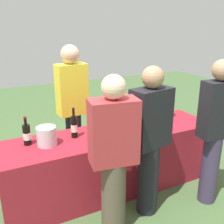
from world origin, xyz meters
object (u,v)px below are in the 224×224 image
at_px(wine_bottle_6, 164,109).
at_px(wine_glass_2, 127,125).
at_px(wine_bottle_5, 141,113).
at_px(guest_0, 113,155).
at_px(wine_glass_0, 98,133).
at_px(wine_glass_1, 109,130).
at_px(wine_bottle_0, 27,135).
at_px(server_pouring, 73,106).
at_px(wine_bottle_4, 123,116).
at_px(wine_bottle_3, 116,121).
at_px(guest_1, 150,139).
at_px(ice_bucket, 47,136).
at_px(wine_bottle_1, 74,127).
at_px(wine_bottle_7, 171,109).
at_px(guest_2, 215,128).
at_px(wine_bottle_2, 103,121).

height_order(wine_bottle_6, wine_glass_2, wine_bottle_6).
xyz_separation_m(wine_bottle_5, guest_0, (-0.79, -0.80, -0.03)).
distance_m(wine_glass_0, wine_glass_1, 0.13).
distance_m(wine_bottle_0, server_pouring, 0.77).
bearing_deg(wine_bottle_4, wine_bottle_3, -143.36).
xyz_separation_m(wine_glass_1, guest_1, (0.26, -0.40, 0.01)).
bearing_deg(wine_glass_2, guest_0, -128.85).
relative_size(wine_bottle_6, ice_bucket, 1.66).
bearing_deg(wine_bottle_4, wine_bottle_1, -171.75).
bearing_deg(server_pouring, wine_bottle_7, 157.07).
relative_size(wine_bottle_1, guest_1, 0.22).
distance_m(wine_bottle_3, guest_1, 0.60).
distance_m(wine_bottle_3, wine_glass_0, 0.39).
relative_size(wine_glass_0, ice_bucket, 0.69).
height_order(wine_glass_2, guest_0, guest_0).
bearing_deg(ice_bucket, wine_bottle_5, 5.97).
bearing_deg(wine_bottle_3, guest_2, -44.38).
relative_size(wine_glass_1, wine_glass_2, 1.03).
height_order(wine_bottle_5, guest_1, guest_1).
bearing_deg(server_pouring, wine_bottle_0, 28.96).
height_order(wine_bottle_7, ice_bucket, wine_bottle_7).
distance_m(wine_bottle_3, ice_bucket, 0.82).
relative_size(wine_glass_0, guest_0, 0.09).
bearing_deg(server_pouring, guest_1, 106.70).
distance_m(wine_bottle_2, guest_0, 0.78).
relative_size(wine_bottle_3, ice_bucket, 1.50).
xyz_separation_m(wine_bottle_2, wine_bottle_4, (0.30, 0.08, -0.01)).
distance_m(wine_bottle_1, server_pouring, 0.49).
bearing_deg(guest_0, wine_bottle_3, 70.31).
xyz_separation_m(wine_bottle_1, wine_bottle_4, (0.65, 0.09, -0.01)).
height_order(wine_bottle_3, wine_bottle_7, wine_bottle_3).
bearing_deg(wine_glass_1, wine_glass_0, -175.97).
bearing_deg(wine_bottle_2, ice_bucket, -173.88).
xyz_separation_m(wine_bottle_7, guest_0, (-1.26, -0.80, -0.01)).
distance_m(wine_bottle_6, wine_bottle_7, 0.12).
height_order(wine_bottle_3, wine_bottle_4, wine_bottle_4).
relative_size(wine_bottle_1, guest_0, 0.22).
bearing_deg(wine_bottle_3, wine_bottle_1, 178.47).
height_order(wine_bottle_2, wine_glass_0, wine_bottle_2).
bearing_deg(wine_glass_1, wine_bottle_7, 15.07).
relative_size(wine_bottle_1, wine_bottle_2, 1.01).
relative_size(wine_glass_1, guest_1, 0.09).
bearing_deg(wine_bottle_3, guest_1, -83.78).
bearing_deg(wine_glass_2, wine_bottle_4, 71.45).
distance_m(guest_1, guest_2, 0.72).
bearing_deg(wine_bottle_1, server_pouring, 73.06).
bearing_deg(wine_bottle_3, wine_bottle_0, 177.04).
distance_m(wine_glass_2, guest_2, 0.93).
distance_m(wine_glass_1, server_pouring, 0.71).
height_order(wine_bottle_0, wine_bottle_1, wine_bottle_1).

